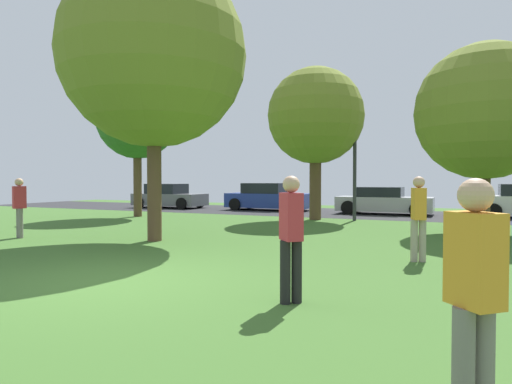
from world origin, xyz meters
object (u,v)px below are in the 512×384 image
object	(u,v)px
person_bystander	(19,205)
parked_car_silver	(383,202)
maple_tree_far	(154,55)
person_catcher	(291,233)
oak_tree_left	(485,112)
person_walking	(419,215)
parked_car_blue	(268,198)
street_lamp_post	(355,164)
parked_car_grey	(169,197)
person_thrower	(474,292)
maple_tree_near	(137,119)
oak_tree_right	(316,116)

from	to	relation	value
person_bystander	parked_car_silver	bearing A→B (deg)	-5.94
maple_tree_far	person_catcher	bearing A→B (deg)	-37.29
maple_tree_far	oak_tree_left	bearing A→B (deg)	34.86
person_walking	parked_car_blue	bearing A→B (deg)	14.89
person_walking	street_lamp_post	size ratio (longest dim) A/B	0.37
oak_tree_left	person_catcher	size ratio (longest dim) A/B	3.43
parked_car_blue	parked_car_grey	bearing A→B (deg)	-174.92
maple_tree_far	person_thrower	distance (m)	10.59
maple_tree_far	person_bystander	world-z (taller)	maple_tree_far
maple_tree_near	person_walking	xyz separation A→B (m)	(12.16, -6.25, -3.34)
maple_tree_far	person_bystander	distance (m)	5.60
person_catcher	person_thrower	bearing A→B (deg)	-0.00
oak_tree_right	person_thrower	bearing A→B (deg)	-68.97
oak_tree_right	street_lamp_post	size ratio (longest dim) A/B	1.37
parked_car_blue	parked_car_silver	xyz separation A→B (m)	(6.01, -0.24, -0.07)
oak_tree_left	person_thrower	size ratio (longest dim) A/B	3.52
person_bystander	parked_car_grey	distance (m)	13.40
maple_tree_near	parked_car_blue	size ratio (longest dim) A/B	1.36
oak_tree_right	person_catcher	world-z (taller)	oak_tree_right
person_walking	street_lamp_post	world-z (taller)	street_lamp_post
maple_tree_far	maple_tree_near	bearing A→B (deg)	132.80
person_bystander	parked_car_blue	size ratio (longest dim) A/B	0.37
parked_car_blue	person_walking	bearing A→B (deg)	-55.35
parked_car_blue	oak_tree_left	bearing A→B (deg)	-33.45
maple_tree_far	parked_car_silver	size ratio (longest dim) A/B	1.70
person_thrower	parked_car_grey	size ratio (longest dim) A/B	0.39
parked_car_silver	person_bystander	bearing A→B (deg)	-121.03
person_walking	oak_tree_left	bearing A→B (deg)	-33.13
oak_tree_right	person_catcher	xyz separation A→B (m)	(3.37, -11.93, -3.26)
oak_tree_right	parked_car_silver	size ratio (longest dim) A/B	1.43
oak_tree_right	parked_car_silver	distance (m)	5.80
person_catcher	street_lamp_post	size ratio (longest dim) A/B	0.37
maple_tree_near	person_thrower	size ratio (longest dim) A/B	3.72
person_walking	parked_car_silver	world-z (taller)	person_walking
oak_tree_right	parked_car_blue	size ratio (longest dim) A/B	1.38
person_bystander	person_walking	size ratio (longest dim) A/B	0.99
person_thrower	street_lamp_post	distance (m)	14.97
maple_tree_near	person_bystander	bearing A→B (deg)	-75.98
maple_tree_near	parked_car_silver	distance (m)	11.87
parked_car_grey	parked_car_silver	xyz separation A→B (m)	(12.02, 0.29, -0.04)
maple_tree_near	street_lamp_post	bearing A→B (deg)	12.58
oak_tree_left	oak_tree_right	size ratio (longest dim) A/B	0.93
parked_car_silver	oak_tree_right	bearing A→B (deg)	-116.95
parked_car_grey	parked_car_blue	size ratio (longest dim) A/B	0.93
person_walking	parked_car_silver	bearing A→B (deg)	-7.87
oak_tree_left	maple_tree_near	size ratio (longest dim) A/B	0.95
person_thrower	street_lamp_post	xyz separation A→B (m)	(-3.91, 14.39, 1.35)
person_thrower	parked_car_grey	bearing A→B (deg)	-1.88
oak_tree_left	parked_car_silver	size ratio (longest dim) A/B	1.33
oak_tree_right	person_walking	bearing A→B (deg)	-60.28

